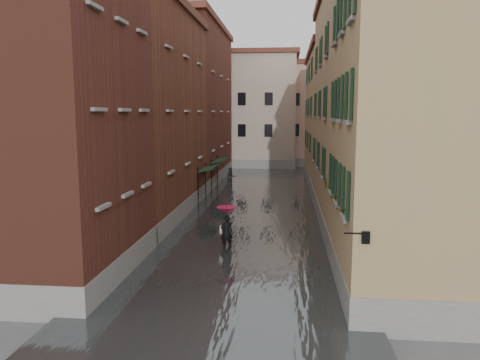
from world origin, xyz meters
The scene contains 16 objects.
ground centered at (0.00, 0.00, 0.00)m, with size 120.00×120.00×0.00m, color #545356.
floodwater centered at (0.00, 13.00, 0.10)m, with size 10.00×60.00×0.20m, color #474D4F.
building_left_near centered at (-7.00, -2.00, 6.50)m, with size 6.00×8.00×13.00m, color brown.
building_left_mid centered at (-7.00, 9.00, 6.25)m, with size 6.00×14.00×12.50m, color brown.
building_left_far centered at (-7.00, 24.00, 7.00)m, with size 6.00×16.00×14.00m, color brown.
building_right_near centered at (7.00, -2.00, 5.75)m, with size 6.00×8.00×11.50m, color #99874F.
building_right_mid centered at (7.00, 9.00, 6.50)m, with size 6.00×14.00×13.00m, color #967C5B.
building_right_far centered at (7.00, 24.00, 5.75)m, with size 6.00×16.00×11.50m, color #99874F.
building_end_cream centered at (-3.00, 38.00, 6.50)m, with size 12.00×9.00×13.00m, color #B4A08F.
building_end_pink centered at (6.00, 40.00, 6.00)m, with size 10.00×9.00×12.00m, color #D19B93.
awning_near centered at (-3.49, 13.68, 2.47)m, with size 1.09×3.07×2.80m.
awning_far centered at (-3.48, 19.44, 2.48)m, with size 1.09×3.37×2.80m.
wall_lantern centered at (4.33, -6.00, 3.01)m, with size 0.71×0.22×0.35m.
window_planters centered at (4.12, -0.53, 3.51)m, with size 0.59×8.05×0.84m.
pedestrian_main centered at (-0.70, 2.40, 1.28)m, with size 1.00×1.00×2.06m.
pedestrian_far centered at (-2.78, 21.27, 0.85)m, with size 0.83×0.65×1.71m, color black.
Camera 1 is at (2.12, -19.09, 6.47)m, focal length 35.00 mm.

